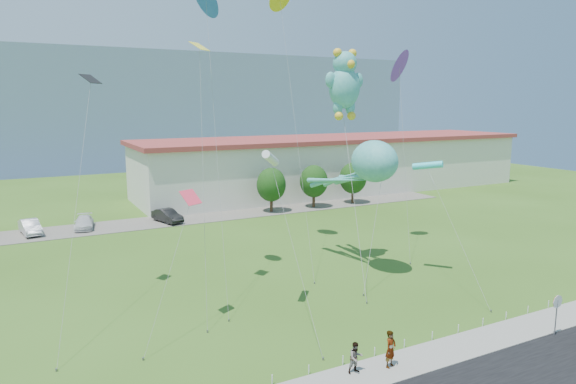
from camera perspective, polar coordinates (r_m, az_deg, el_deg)
The scene contains 25 objects.
ground at distance 30.20m, azimuth 9.63°, elevation -16.10°, with size 160.00×160.00×0.00m, color #355818.
sidewalk at distance 28.28m, azimuth 13.16°, elevation -18.00°, with size 80.00×2.50×0.10m, color gray.
parking_strip at distance 60.32m, azimuth -10.87°, elevation -2.91°, with size 70.00×6.00×0.06m, color #59544C.
hill_ridge at distance 142.45m, azimuth -21.13°, elevation 8.90°, with size 160.00×50.00×25.00m, color gray.
warehouse at distance 78.68m, azimuth 5.49°, elevation 3.19°, with size 61.00×15.00×8.20m.
stop_sign at distance 33.33m, azimuth 27.73°, elevation -11.10°, with size 0.80×0.07×2.50m.
rope_fence at distance 29.17m, azimuth 11.25°, elevation -16.57°, with size 26.05×0.05×0.50m.
tree_near at distance 62.32m, azimuth -1.87°, elevation 0.81°, with size 3.60×3.60×5.47m.
tree_mid at distance 65.12m, azimuth 2.89°, elevation 1.19°, with size 3.60×3.60×5.47m.
tree_far at distance 68.33m, azimuth 7.23°, elevation 1.53°, with size 3.60×3.60×5.47m.
pedestrian_left at distance 27.22m, azimuth 11.33°, elevation -16.72°, with size 0.69×0.46×1.90m, color gray.
pedestrian_right at distance 26.51m, azimuth 7.54°, elevation -17.77°, with size 0.76×0.59×1.57m, color gray.
parked_car_silver at distance 58.20m, azimuth -26.72°, elevation -3.49°, with size 1.56×4.49×1.48m, color #B0B0B7.
parked_car_white at distance 58.52m, azimuth -21.73°, elevation -3.16°, with size 1.80×4.43×1.29m, color silver.
parked_car_black at distance 58.76m, azimuth -13.26°, elevation -2.57°, with size 1.55×4.45×1.47m, color black.
octopus_kite at distance 39.70m, azimuth 8.69°, elevation 2.67°, with size 4.74×9.53×10.45m.
teddy_bear_kite at distance 40.50m, azimuth 6.30°, elevation 11.99°, with size 4.64×8.60×17.25m.
small_kite_black at distance 34.63m, azimuth -21.46°, elevation 8.35°, with size 4.33×10.22×15.12m.
small_kite_blue at distance 38.02m, azimuth -9.05°, elevation 19.71°, with size 2.71×8.57×20.98m.
small_kite_cyan at distance 39.64m, azimuth 15.31°, elevation 2.75°, with size 1.38×8.68×9.00m.
small_kite_orange at distance 46.26m, azimuth -0.78°, elevation 20.02°, with size 3.11×10.55×22.67m.
small_kite_yellow at distance 33.81m, azimuth -9.70°, elevation 11.89°, with size 2.68×6.72×17.19m.
small_kite_white at distance 31.22m, azimuth -1.90°, elevation 3.59°, with size 0.71×8.18×10.27m.
small_kite_purple at distance 47.79m, azimuth 12.29°, elevation 13.08°, with size 3.57×6.20×17.09m.
small_kite_pink at distance 30.13m, azimuth -11.21°, elevation -2.13°, with size 4.49×4.00×8.17m.
Camera 1 is at (-16.69, -21.47, 13.12)m, focal length 32.00 mm.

